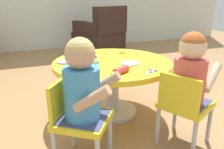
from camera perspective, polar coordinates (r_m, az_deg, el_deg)
The scene contains 15 objects.
ground_plane at distance 2.08m, azimuth 0.00°, elevation -9.36°, with size 10.00×10.00×0.00m, color #9E7247.
craft_table at distance 1.93m, azimuth 0.00°, elevation 0.57°, with size 0.99×0.99×0.48m.
child_chair_left at distance 1.39m, azimuth -8.67°, elevation -10.75°, with size 0.42×0.42×0.54m.
seated_child_left at distance 1.27m, azimuth -7.52°, elevation -2.13°, with size 0.44×0.42×0.51m.
child_chair_right at distance 1.59m, azimuth 17.70°, elevation -7.36°, with size 0.40×0.40×0.54m.
seated_child_right at distance 1.54m, azimuth 19.15°, elevation 0.73°, with size 0.43×0.39×0.51m.
armchair_dark at distance 4.13m, azimuth -2.82°, elevation 9.44°, with size 0.95×0.96×0.85m.
rolling_pin at distance 1.58m, azimuth 2.30°, elevation 1.08°, with size 0.21×0.13×0.05m.
craft_scissors at distance 1.66m, azimuth 10.03°, elevation 0.82°, with size 0.14×0.13×0.01m.
playdough_blob_0 at distance 1.90m, azimuth -11.79°, elevation 3.20°, with size 0.13×0.13×0.01m, color #CC99E5.
playdough_blob_1 at distance 1.83m, azimuth 4.52°, elevation 2.84°, with size 0.15×0.15×0.01m, color #CC99E5.
cookie_cutter_0 at distance 2.01m, azimuth -8.44°, elevation 4.17°, with size 0.06×0.06×0.01m, color #4CB259.
cookie_cutter_1 at distance 2.17m, azimuth 2.65°, elevation 5.45°, with size 0.07×0.07×0.01m, color orange.
cookie_cutter_2 at distance 1.85m, azimuth -4.14°, elevation 3.02°, with size 0.07×0.07×0.01m, color #3F99D8.
cookie_cutter_3 at distance 2.02m, azimuth -4.55°, elevation 4.39°, with size 0.07×0.07×0.01m, color #3F99D8.
Camera 1 is at (-0.67, -1.71, 0.99)m, focal length 36.19 mm.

